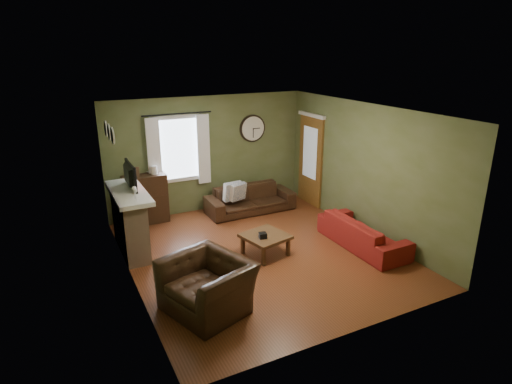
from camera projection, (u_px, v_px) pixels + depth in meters
name	position (u px, v px, depth m)	size (l,w,h in m)	color
floor	(261.00, 253.00, 7.88)	(4.60, 5.20, 0.00)	brown
ceiling	(261.00, 111.00, 7.04)	(4.60, 5.20, 0.00)	white
wall_left	(127.00, 207.00, 6.48)	(0.00, 5.20, 2.60)	#566137
wall_right	(364.00, 170.00, 8.44)	(0.00, 5.20, 2.60)	#566137
wall_back	(208.00, 154.00, 9.66)	(4.60, 0.00, 2.60)	#566137
wall_front	(358.00, 244.00, 5.26)	(4.60, 0.00, 2.60)	#566137
fireplace	(130.00, 224.00, 7.78)	(0.40, 1.40, 1.10)	tan
firebox	(141.00, 234.00, 7.94)	(0.04, 0.60, 0.55)	black
mantel	(128.00, 193.00, 7.60)	(0.58, 1.60, 0.08)	white
tv	(127.00, 179.00, 7.67)	(0.60, 0.08, 0.35)	black
tv_screen	(131.00, 175.00, 7.68)	(0.02, 0.62, 0.36)	#994C3F
medallion_left	(113.00, 136.00, 6.86)	(0.28, 0.28, 0.03)	white
medallion_mid	(109.00, 132.00, 7.15)	(0.28, 0.28, 0.03)	white
medallion_right	(106.00, 129.00, 7.45)	(0.28, 0.28, 0.03)	white
window_pane	(178.00, 149.00, 9.28)	(1.00, 0.02, 1.30)	silver
curtain_rod	(177.00, 114.00, 8.94)	(0.03, 0.03, 1.50)	black
curtain_left	(154.00, 155.00, 8.97)	(0.28, 0.04, 1.55)	white
curtain_right	(204.00, 149.00, 9.44)	(0.28, 0.04, 1.55)	white
wall_clock	(253.00, 129.00, 9.92)	(0.64, 0.06, 0.64)	white
door	(310.00, 161.00, 10.07)	(0.05, 0.90, 2.10)	brown
bookshelf	(146.00, 199.00, 9.08)	(0.89, 0.38, 1.06)	black
book	(145.00, 176.00, 9.18)	(0.19, 0.25, 0.02)	#4D321D
sofa_brown	(250.00, 199.00, 9.79)	(2.01, 0.79, 0.59)	black
pillow_left	(233.00, 191.00, 9.51)	(0.42, 0.13, 0.42)	#9799A0
pillow_right	(238.00, 192.00, 9.48)	(0.38, 0.12, 0.38)	#9799A0
sofa_red	(363.00, 233.00, 8.06)	(1.91, 0.75, 0.56)	maroon
armchair	(207.00, 286.00, 6.09)	(1.17, 1.02, 0.76)	black
coffee_table	(265.00, 245.00, 7.76)	(0.73, 0.73, 0.39)	#4D321D
tissue_box	(263.00, 237.00, 7.57)	(0.13, 0.13, 0.10)	black
wine_glass_a	(136.00, 195.00, 7.07)	(0.07, 0.07, 0.20)	white
wine_glass_b	(134.00, 193.00, 7.14)	(0.08, 0.08, 0.22)	white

